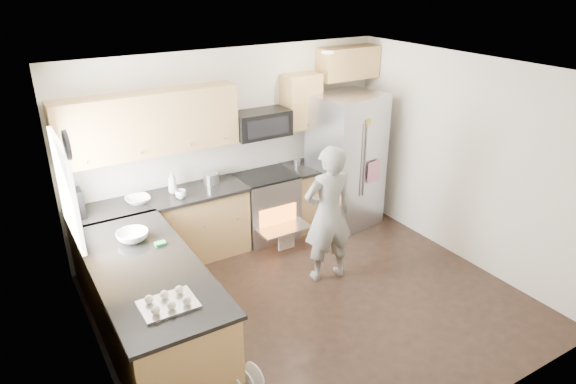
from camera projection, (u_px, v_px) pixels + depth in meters
ground at (312, 303)px, 5.86m from camera, size 4.50×4.50×0.00m
room_shell at (311, 166)px, 5.18m from camera, size 4.54×4.04×2.62m
back_cabinet_run at (200, 185)px, 6.56m from camera, size 4.45×0.64×2.50m
peninsula at (151, 306)px, 5.04m from camera, size 0.96×2.36×1.03m
stove_range at (266, 192)px, 7.08m from camera, size 0.76×0.97×1.79m
refrigerator at (346, 162)px, 7.33m from camera, size 1.06×0.88×1.94m
person at (328, 214)px, 6.03m from camera, size 0.67×0.49×1.70m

